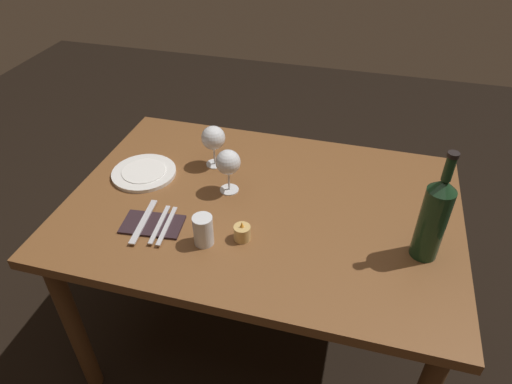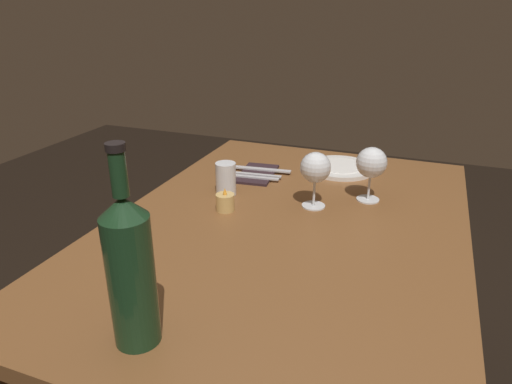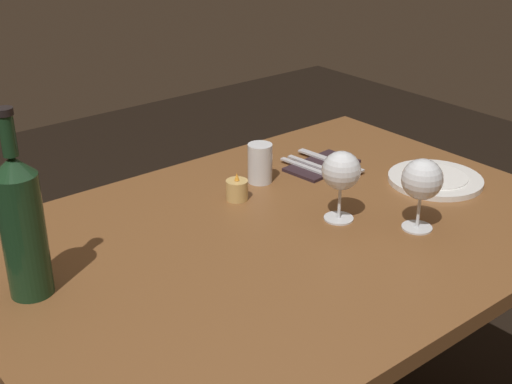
{
  "view_description": "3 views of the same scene",
  "coord_description": "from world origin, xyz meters",
  "px_view_note": "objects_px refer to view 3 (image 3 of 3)",
  "views": [
    {
      "loc": [
        -0.29,
        1.15,
        1.71
      ],
      "look_at": [
        0.01,
        0.05,
        0.82
      ],
      "focal_mm": 31.97,
      "sensor_mm": 36.0,
      "label": 1
    },
    {
      "loc": [
        -1.04,
        -0.31,
        1.28
      ],
      "look_at": [
        -0.07,
        0.06,
        0.85
      ],
      "focal_mm": 32.31,
      "sensor_mm": 36.0,
      "label": 2
    },
    {
      "loc": [
        -0.87,
        -0.98,
        1.44
      ],
      "look_at": [
        -0.04,
        0.05,
        0.82
      ],
      "focal_mm": 48.44,
      "sensor_mm": 36.0,
      "label": 3
    }
  ],
  "objects_px": {
    "wine_glass_left": "(422,181)",
    "wine_glass_right": "(341,172)",
    "fork_inner": "(315,165)",
    "table_knife": "(330,160)",
    "water_tumbler": "(260,165)",
    "wine_bottle": "(22,224)",
    "dinner_plate": "(435,179)",
    "fork_outer": "(308,168)",
    "folded_napkin": "(322,165)",
    "votive_candle": "(237,190)"
  },
  "relations": [
    {
      "from": "water_tumbler",
      "to": "fork_inner",
      "type": "xyz_separation_m",
      "value": [
        0.16,
        -0.03,
        -0.03
      ]
    },
    {
      "from": "wine_bottle",
      "to": "water_tumbler",
      "type": "xyz_separation_m",
      "value": [
        0.64,
        0.12,
        -0.1
      ]
    },
    {
      "from": "fork_inner",
      "to": "fork_outer",
      "type": "bearing_deg",
      "value": 180.0
    },
    {
      "from": "wine_glass_right",
      "to": "votive_candle",
      "type": "relative_size",
      "value": 2.39
    },
    {
      "from": "wine_glass_left",
      "to": "folded_napkin",
      "type": "bearing_deg",
      "value": 78.28
    },
    {
      "from": "votive_candle",
      "to": "folded_napkin",
      "type": "distance_m",
      "value": 0.29
    },
    {
      "from": "votive_candle",
      "to": "folded_napkin",
      "type": "height_order",
      "value": "votive_candle"
    },
    {
      "from": "wine_glass_left",
      "to": "wine_glass_right",
      "type": "relative_size",
      "value": 1.0
    },
    {
      "from": "dinner_plate",
      "to": "wine_glass_left",
      "type": "bearing_deg",
      "value": -150.62
    },
    {
      "from": "wine_bottle",
      "to": "table_knife",
      "type": "bearing_deg",
      "value": 6.26
    },
    {
      "from": "wine_glass_left",
      "to": "wine_glass_right",
      "type": "distance_m",
      "value": 0.17
    },
    {
      "from": "dinner_plate",
      "to": "folded_napkin",
      "type": "height_order",
      "value": "dinner_plate"
    },
    {
      "from": "wine_glass_left",
      "to": "water_tumbler",
      "type": "relative_size",
      "value": 1.63
    },
    {
      "from": "votive_candle",
      "to": "wine_glass_right",
      "type": "bearing_deg",
      "value": -63.07
    },
    {
      "from": "wine_glass_right",
      "to": "table_knife",
      "type": "xyz_separation_m",
      "value": [
        0.21,
        0.24,
        -0.1
      ]
    },
    {
      "from": "dinner_plate",
      "to": "table_knife",
      "type": "distance_m",
      "value": 0.28
    },
    {
      "from": "fork_outer",
      "to": "water_tumbler",
      "type": "bearing_deg",
      "value": 167.64
    },
    {
      "from": "wine_bottle",
      "to": "fork_outer",
      "type": "xyz_separation_m",
      "value": [
        0.77,
        0.09,
        -0.13
      ]
    },
    {
      "from": "folded_napkin",
      "to": "fork_outer",
      "type": "bearing_deg",
      "value": 180.0
    },
    {
      "from": "votive_candle",
      "to": "dinner_plate",
      "type": "bearing_deg",
      "value": -27.62
    },
    {
      "from": "wine_bottle",
      "to": "dinner_plate",
      "type": "bearing_deg",
      "value": -8.97
    },
    {
      "from": "wine_glass_left",
      "to": "wine_glass_right",
      "type": "xyz_separation_m",
      "value": [
        -0.1,
        0.14,
        0.0
      ]
    },
    {
      "from": "dinner_plate",
      "to": "table_knife",
      "type": "height_order",
      "value": "dinner_plate"
    },
    {
      "from": "dinner_plate",
      "to": "table_knife",
      "type": "bearing_deg",
      "value": 115.96
    },
    {
      "from": "water_tumbler",
      "to": "table_knife",
      "type": "height_order",
      "value": "water_tumbler"
    },
    {
      "from": "fork_inner",
      "to": "table_knife",
      "type": "height_order",
      "value": "same"
    },
    {
      "from": "wine_bottle",
      "to": "table_knife",
      "type": "xyz_separation_m",
      "value": [
        0.85,
        0.09,
        -0.13
      ]
    },
    {
      "from": "dinner_plate",
      "to": "fork_inner",
      "type": "height_order",
      "value": "dinner_plate"
    },
    {
      "from": "wine_glass_left",
      "to": "votive_candle",
      "type": "relative_size",
      "value": 2.39
    },
    {
      "from": "fork_inner",
      "to": "fork_outer",
      "type": "distance_m",
      "value": 0.02
    },
    {
      "from": "fork_inner",
      "to": "table_knife",
      "type": "relative_size",
      "value": 0.86
    },
    {
      "from": "water_tumbler",
      "to": "fork_inner",
      "type": "height_order",
      "value": "water_tumbler"
    },
    {
      "from": "fork_outer",
      "to": "dinner_plate",
      "type": "bearing_deg",
      "value": -50.98
    },
    {
      "from": "wine_glass_right",
      "to": "water_tumbler",
      "type": "xyz_separation_m",
      "value": [
        -0.01,
        0.27,
        -0.07
      ]
    },
    {
      "from": "fork_outer",
      "to": "wine_glass_right",
      "type": "bearing_deg",
      "value": -118.3
    },
    {
      "from": "wine_glass_right",
      "to": "dinner_plate",
      "type": "bearing_deg",
      "value": -1.52
    },
    {
      "from": "wine_glass_right",
      "to": "table_knife",
      "type": "bearing_deg",
      "value": 48.86
    },
    {
      "from": "wine_glass_right",
      "to": "water_tumbler",
      "type": "height_order",
      "value": "wine_glass_right"
    },
    {
      "from": "votive_candle",
      "to": "table_knife",
      "type": "xyz_separation_m",
      "value": [
        0.32,
        0.02,
        -0.01
      ]
    },
    {
      "from": "wine_glass_right",
      "to": "fork_outer",
      "type": "bearing_deg",
      "value": 61.7
    },
    {
      "from": "fork_inner",
      "to": "fork_outer",
      "type": "xyz_separation_m",
      "value": [
        -0.02,
        0.0,
        0.0
      ]
    },
    {
      "from": "wine_glass_right",
      "to": "folded_napkin",
      "type": "xyz_separation_m",
      "value": [
        0.18,
        0.24,
        -0.11
      ]
    },
    {
      "from": "water_tumbler",
      "to": "fork_outer",
      "type": "relative_size",
      "value": 0.54
    },
    {
      "from": "water_tumbler",
      "to": "dinner_plate",
      "type": "distance_m",
      "value": 0.44
    },
    {
      "from": "wine_glass_right",
      "to": "wine_bottle",
      "type": "bearing_deg",
      "value": 167.34
    },
    {
      "from": "wine_glass_left",
      "to": "water_tumbler",
      "type": "xyz_separation_m",
      "value": [
        -0.11,
        0.41,
        -0.07
      ]
    },
    {
      "from": "wine_glass_right",
      "to": "votive_candle",
      "type": "bearing_deg",
      "value": 116.93
    },
    {
      "from": "wine_glass_left",
      "to": "fork_inner",
      "type": "bearing_deg",
      "value": 81.98
    },
    {
      "from": "wine_glass_right",
      "to": "wine_bottle",
      "type": "distance_m",
      "value": 0.66
    },
    {
      "from": "fork_inner",
      "to": "table_knife",
      "type": "distance_m",
      "value": 0.05
    }
  ]
}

